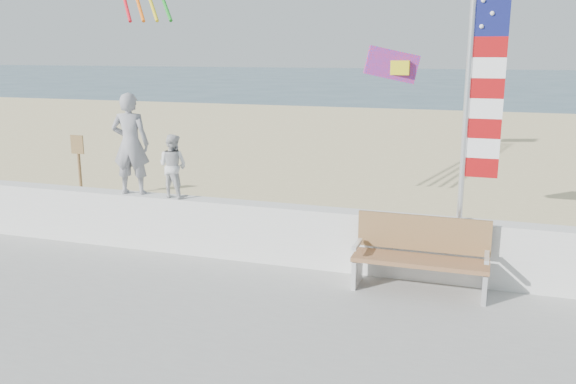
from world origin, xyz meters
name	(u,v)px	position (x,y,z in m)	size (l,w,h in m)	color
ground	(228,326)	(0.00, 0.00, 0.00)	(220.00, 220.00, 0.00)	#2F4E5F
sand	(366,181)	(0.00, 9.00, 0.04)	(90.00, 40.00, 0.08)	beige
seawall	(280,234)	(0.00, 2.00, 0.63)	(30.00, 0.35, 0.90)	silver
adult	(131,144)	(-2.55, 2.00, 1.91)	(0.60, 0.39, 1.65)	gray
child	(173,166)	(-1.79, 2.00, 1.59)	(0.49, 0.38, 1.02)	silver
bench	(421,254)	(2.18, 1.55, 0.69)	(1.80, 0.57, 1.00)	#91633F
flag	(478,81)	(2.76, 2.00, 2.99)	(0.50, 0.08, 3.50)	silver
parafoil_kite	(393,65)	(1.27, 4.41, 3.13)	(1.00, 0.51, 0.66)	#FF231C
sign	(79,161)	(-5.75, 4.85, 0.94)	(0.32, 0.07, 1.46)	olive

